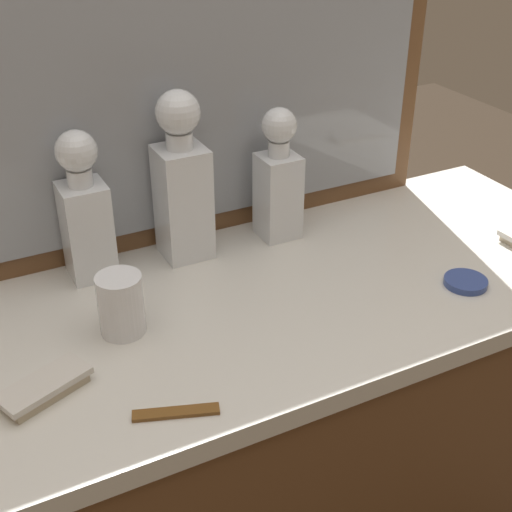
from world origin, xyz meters
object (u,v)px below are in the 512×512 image
Objects in this scene: porcelain_dish at (466,282)px; crystal_decanter_left at (182,192)px; crystal_decanter_center at (86,220)px; crystal_decanter_right at (278,186)px; crystal_tumbler_right at (121,307)px; tortoiseshell_comb at (176,412)px; silver_brush_far_left at (45,388)px.

crystal_decanter_left is at bearing 140.33° from porcelain_dish.
crystal_decanter_center is 1.04× the size of crystal_decanter_right.
crystal_tumbler_right is (-0.00, -0.19, -0.06)m from crystal_decanter_center.
crystal_decanter_left is 0.19m from crystal_decanter_right.
crystal_decanter_center is 0.20m from crystal_tumbler_right.
crystal_decanter_right reaches higher than tortoiseshell_comb.
crystal_decanter_center is at bearing 88.80° from crystal_tumbler_right.
crystal_tumbler_right is 1.33× the size of porcelain_dish.
crystal_decanter_left is 4.16× the size of porcelain_dish.
crystal_decanter_center reaches higher than porcelain_dish.
tortoiseshell_comb is (-0.18, -0.40, -0.13)m from crystal_decanter_left.
crystal_decanter_center is at bearing 176.64° from crystal_decanter_right.
crystal_tumbler_right is 0.18m from silver_brush_far_left.
silver_brush_far_left is 0.19m from tortoiseshell_comb.
crystal_decanter_center reaches higher than tortoiseshell_comb.
crystal_tumbler_right reaches higher than tortoiseshell_comb.
crystal_decanter_left is 1.16× the size of crystal_decanter_center.
crystal_decanter_right is 0.55m from tortoiseshell_comb.
crystal_tumbler_right is 0.22m from tortoiseshell_comb.
crystal_decanter_right is (0.37, -0.02, -0.00)m from crystal_decanter_center.
crystal_decanter_center reaches higher than silver_brush_far_left.
tortoiseshell_comb is (-0.58, -0.07, -0.00)m from porcelain_dish.
crystal_decanter_left is 0.18m from crystal_decanter_center.
crystal_decanter_right is 0.39m from porcelain_dish.
crystal_decanter_left is 0.45m from silver_brush_far_left.
silver_brush_far_left is 1.87× the size of porcelain_dish.
silver_brush_far_left is at bearing 140.92° from tortoiseshell_comb.
porcelain_dish is (0.21, -0.32, -0.10)m from crystal_decanter_right.
crystal_decanter_left is at bearing 175.90° from crystal_decanter_right.
crystal_decanter_right reaches higher than silver_brush_far_left.
tortoiseshell_comb is at bearing -133.59° from crystal_decanter_right.
silver_brush_far_left is (-0.33, -0.28, -0.12)m from crystal_decanter_left.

